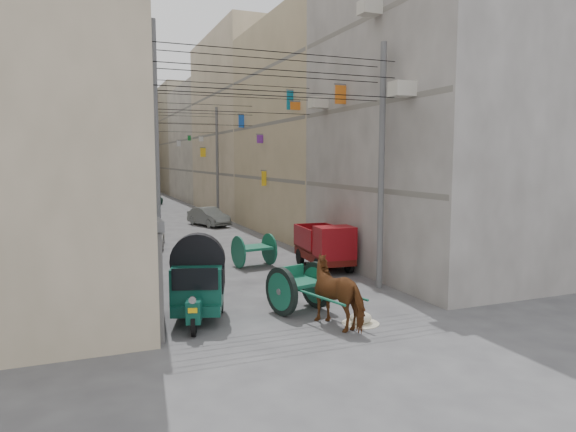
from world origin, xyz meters
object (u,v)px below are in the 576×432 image
feed_sack (361,318)px  distant_car_grey (209,217)px  horse (340,292)px  distant_car_white (148,233)px  mini_truck (327,248)px  auto_rickshaw (198,281)px  second_cart (254,249)px  tonga_cart (300,287)px  distant_car_green (152,199)px

feed_sack → distant_car_grey: (0.87, 21.13, 0.44)m
horse → distant_car_grey: horse is taller
distant_car_white → distant_car_grey: size_ratio=1.09×
horse → distant_car_grey: 21.05m
mini_truck → feed_sack: size_ratio=5.44×
feed_sack → horse: size_ratio=0.30×
auto_rickshaw → distant_car_grey: bearing=93.4°
second_cart → feed_sack: size_ratio=2.67×
tonga_cart → distant_car_white: 13.05m
tonga_cart → distant_car_white: same height
feed_sack → distant_car_white: bearing=104.6°
feed_sack → distant_car_grey: distant_car_grey is taller
horse → distant_car_white: (-3.19, 14.24, -0.19)m
distant_car_grey → distant_car_green: size_ratio=0.90×
second_cart → horse: bearing=-99.9°
distant_car_white → distant_car_grey: 8.18m
distant_car_green → tonga_cart: bearing=105.0°
tonga_cart → distant_car_green: bearing=74.6°
mini_truck → second_cart: 2.98m
auto_rickshaw → second_cart: 7.02m
tonga_cart → distant_car_green: (0.35, 35.95, -0.12)m
auto_rickshaw → feed_sack: (3.85, -1.89, -0.89)m
second_cart → feed_sack: (0.33, -7.95, -0.53)m
mini_truck → horse: mini_truck is taller
second_cart → horse: size_ratio=0.79×
auto_rickshaw → distant_car_green: (3.15, 35.65, -0.46)m
feed_sack → mini_truck: bearing=71.6°
second_cart → distant_car_white: bearing=109.5°
auto_rickshaw → distant_car_white: 12.49m
mini_truck → horse: bearing=-108.8°
auto_rickshaw → mini_truck: (5.92, 4.29, -0.18)m
mini_truck → tonga_cart: bearing=-119.7°
tonga_cart → horse: 1.56m
distant_car_grey → distant_car_green: bearing=78.1°
horse → distant_car_grey: (1.41, 21.00, -0.27)m
feed_sack → distant_car_green: (-0.71, 37.54, 0.43)m
auto_rickshaw → distant_car_white: size_ratio=0.66×
tonga_cart → feed_sack: 1.99m
tonga_cart → feed_sack: size_ratio=5.20×
distant_car_white → distant_car_green: distant_car_white is taller
horse → distant_car_grey: bearing=-111.8°
tonga_cart → distant_car_grey: bearing=69.5°
distant_car_green → second_cart: bearing=106.3°
tonga_cart → feed_sack: tonga_cart is taller
mini_truck → distant_car_grey: mini_truck is taller
mini_truck → distant_car_green: mini_truck is taller
mini_truck → distant_car_grey: (-1.19, 14.95, -0.27)m
feed_sack → distant_car_green: size_ratio=0.15×
second_cart → distant_car_green: 29.59m
mini_truck → second_cart: mini_truck is taller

